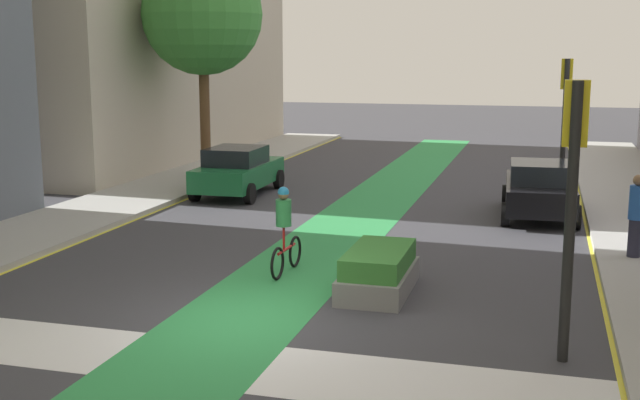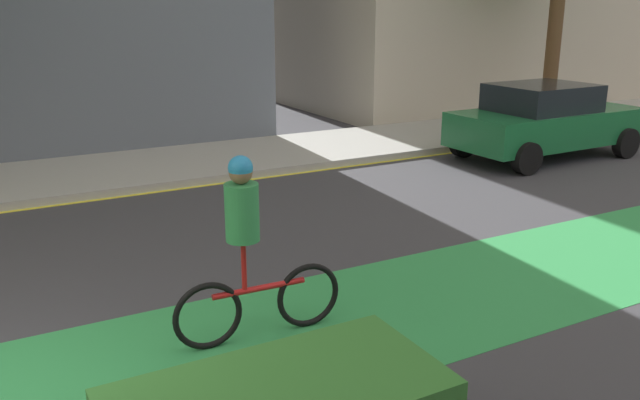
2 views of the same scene
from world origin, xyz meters
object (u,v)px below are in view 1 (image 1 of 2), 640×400
at_px(car_green_left_far, 238,170).
at_px(median_planter, 379,272).
at_px(cyclist_in_lane, 285,229).
at_px(traffic_signal_far_right, 565,101).
at_px(street_tree_far, 202,15).
at_px(traffic_signal_near_right, 573,167).
at_px(pedestrian_sidewalk_right_b, 636,215).
at_px(car_black_right_far, 539,189).

xyz_separation_m(car_green_left_far, median_planter, (6.54, -9.31, -0.40)).
bearing_deg(cyclist_in_lane, traffic_signal_far_right, 63.18).
bearing_deg(median_planter, street_tree_far, 126.61).
relative_size(traffic_signal_near_right, pedestrian_sidewalk_right_b, 2.29).
relative_size(traffic_signal_far_right, street_tree_far, 0.56).
height_order(cyclist_in_lane, street_tree_far, street_tree_far).
height_order(cyclist_in_lane, pedestrian_sidewalk_right_b, pedestrian_sidewalk_right_b).
xyz_separation_m(traffic_signal_far_right, median_planter, (-3.53, -11.86, -2.65)).
bearing_deg(car_black_right_far, pedestrian_sidewalk_right_b, -66.03).
distance_m(traffic_signal_far_right, street_tree_far, 12.55).
height_order(car_green_left_far, median_planter, car_green_left_far).
relative_size(traffic_signal_far_right, car_green_left_far, 1.03).
bearing_deg(pedestrian_sidewalk_right_b, street_tree_far, 149.21).
relative_size(car_green_left_far, car_black_right_far, 0.99).
bearing_deg(car_green_left_far, traffic_signal_far_right, 14.19).
bearing_deg(cyclist_in_lane, car_green_left_far, 117.18).
height_order(traffic_signal_near_right, car_black_right_far, traffic_signal_near_right).
bearing_deg(traffic_signal_near_right, car_black_right_far, 92.52).
bearing_deg(traffic_signal_far_right, median_planter, -106.56).
bearing_deg(traffic_signal_far_right, traffic_signal_near_right, -90.68).
distance_m(pedestrian_sidewalk_right_b, street_tree_far, 16.58).
height_order(traffic_signal_near_right, pedestrian_sidewalk_right_b, traffic_signal_near_right).
distance_m(cyclist_in_lane, median_planter, 2.30).
bearing_deg(car_black_right_far, traffic_signal_near_right, -87.48).
xyz_separation_m(traffic_signal_far_right, car_green_left_far, (-10.06, -2.55, -2.25)).
distance_m(car_black_right_far, street_tree_far, 13.11).
bearing_deg(car_green_left_far, street_tree_far, 131.96).
height_order(car_green_left_far, street_tree_far, street_tree_far).
xyz_separation_m(car_black_right_far, street_tree_far, (-11.59, 3.51, 5.03)).
xyz_separation_m(pedestrian_sidewalk_right_b, median_planter, (-4.94, -3.59, -0.68)).
bearing_deg(car_black_right_far, cyclist_in_lane, -123.58).
distance_m(car_black_right_far, cyclist_in_lane, 9.03).
xyz_separation_m(traffic_signal_near_right, pedestrian_sidewalk_right_b, (1.58, 6.17, -1.83)).
height_order(street_tree_far, median_planter, street_tree_far).
relative_size(traffic_signal_near_right, cyclist_in_lane, 2.24).
height_order(car_black_right_far, pedestrian_sidewalk_right_b, pedestrian_sidewalk_right_b).
bearing_deg(traffic_signal_near_right, median_planter, 142.44).
bearing_deg(pedestrian_sidewalk_right_b, car_black_right_far, 113.97).
relative_size(cyclist_in_lane, pedestrian_sidewalk_right_b, 1.02).
xyz_separation_m(cyclist_in_lane, pedestrian_sidewalk_right_b, (7.05, 2.90, 0.11)).
bearing_deg(cyclist_in_lane, pedestrian_sidewalk_right_b, 22.32).
bearing_deg(traffic_signal_far_right, pedestrian_sidewalk_right_b, -80.31).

